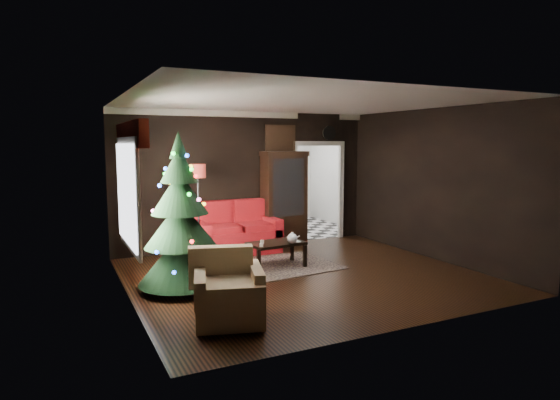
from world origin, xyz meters
name	(u,v)px	position (x,y,z in m)	size (l,w,h in m)	color
floor	(304,275)	(0.00, 0.00, 0.00)	(5.50, 5.50, 0.00)	black
ceiling	(305,102)	(0.00, 0.00, 2.80)	(5.50, 5.50, 0.00)	white
wall_back	(247,180)	(0.00, 2.50, 1.40)	(5.50, 5.50, 0.00)	black
wall_front	(410,210)	(0.00, -2.50, 1.40)	(5.50, 5.50, 0.00)	black
wall_left	(126,199)	(-2.75, 0.00, 1.40)	(5.50, 5.50, 0.00)	black
wall_right	(435,184)	(2.75, 0.00, 1.40)	(5.50, 5.50, 0.00)	black
doorway	(318,193)	(1.70, 2.50, 1.05)	(1.10, 0.10, 2.10)	silver
left_window	(127,194)	(-2.71, 0.20, 1.45)	(0.05, 1.60, 1.40)	white
valance	(131,135)	(-2.63, 0.20, 2.27)	(0.12, 2.10, 0.35)	#A12715
kitchen_floor	(288,228)	(1.70, 4.00, 0.00)	(3.00, 3.00, 0.00)	silver
kitchen_window	(264,160)	(1.70, 5.45, 1.70)	(0.70, 0.06, 0.70)	white
rug	(276,266)	(-0.17, 0.69, 0.01)	(2.07, 1.51, 0.01)	#31282E
loveseat	(237,227)	(-0.40, 2.05, 0.50)	(1.70, 0.90, 1.00)	maroon
curio_cabinet	(284,201)	(0.75, 2.27, 0.95)	(0.90, 0.45, 1.90)	black
floor_lamp	(199,215)	(-1.22, 1.85, 0.83)	(0.32, 0.32, 1.89)	#282828
christmas_tree	(180,220)	(-1.99, 0.10, 1.05)	(1.25, 1.25, 2.39)	black
armchair	(229,287)	(-1.81, -1.47, 0.46)	(0.83, 0.83, 0.85)	tan
coffee_table	(276,254)	(-0.17, 0.70, 0.23)	(0.95, 0.57, 0.43)	black
teapot	(292,238)	(0.03, 0.47, 0.53)	(0.20, 0.20, 0.19)	white
cup_a	(262,242)	(-0.44, 0.70, 0.47)	(0.07, 0.07, 0.06)	silver
cup_b	(261,245)	(-0.55, 0.47, 0.47)	(0.06, 0.06, 0.06)	white
book	(290,236)	(0.05, 0.59, 0.55)	(0.16, 0.02, 0.22)	gray
wall_clock	(329,133)	(1.95, 2.45, 2.38)	(0.32, 0.32, 0.06)	silver
painting	(280,139)	(0.75, 2.46, 2.25)	(0.62, 0.05, 0.52)	tan
kitchen_counter	(268,205)	(1.70, 5.20, 0.45)	(1.80, 0.60, 0.90)	white
kitchen_table	(282,216)	(1.40, 3.70, 0.38)	(0.70, 0.70, 0.75)	brown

